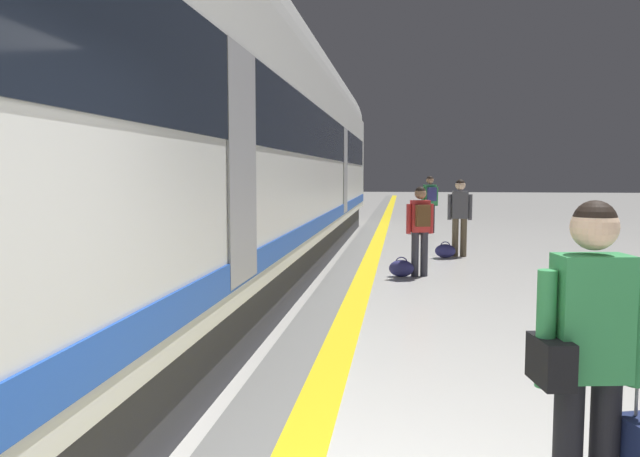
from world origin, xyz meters
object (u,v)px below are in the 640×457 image
Objects in this scene: passenger_near at (420,223)px; duffel_bag_mid at (419,229)px; traveller_foreground at (587,350)px; duffel_bag_near at (401,268)px; passenger_far at (460,212)px; high_speed_train at (222,131)px; duffel_bag_far at (445,251)px; passenger_mid at (430,199)px.

duffel_bag_mid is (0.19, 8.02, -0.80)m from passenger_near.
traveller_foreground is 8.10m from duffel_bag_near.
passenger_far is (1.26, 2.90, 0.84)m from duffel_bag_near.
traveller_foreground is 3.89× the size of duffel_bag_near.
high_speed_train is at bearing -109.17° from duffel_bag_mid.
passenger_near is 2.74m from duffel_bag_far.
passenger_mid is 5.77m from duffel_bag_far.
high_speed_train is 64.61× the size of duffel_bag_mid.
traveller_foreground reaches higher than duffel_bag_near.
passenger_far is at bearing -85.59° from passenger_mid.
high_speed_train reaches higher than duffel_bag_near.
traveller_foreground is 8.12m from passenger_near.
passenger_near is at bearing -91.36° from duffel_bag_mid.
passenger_near is 0.91× the size of passenger_mid.
duffel_bag_near is 8.43m from passenger_mid.
high_speed_train is 7.66m from traveller_foreground.
duffel_bag_far is (0.94, 2.64, 0.00)m from duffel_bag_near.
high_speed_train reaches higher than passenger_mid.
duffel_bag_mid is at bearing -144.44° from passenger_mid.
passenger_mid reaches higher than duffel_bag_far.
duffel_bag_near is at bearing -109.66° from duffel_bag_far.
duffel_bag_near and duffel_bag_far have the same top height.
traveller_foreground is (3.71, -6.53, -1.51)m from high_speed_train.
duffel_bag_mid is (-0.33, -0.23, -0.89)m from passenger_mid.
high_speed_train reaches higher than traveller_foreground.
duffel_bag_far is (-0.32, -0.27, -0.84)m from passenger_far.
high_speed_train is 64.61× the size of duffel_bag_far.
duffel_bag_far is at bearing 47.60° from high_speed_train.
high_speed_train is 16.68× the size of passenger_far.
passenger_mid is (-0.05, 16.35, 0.05)m from traveller_foreground.
traveller_foreground reaches higher than duffel_bag_mid.
duffel_bag_near is (2.82, 1.48, -2.35)m from high_speed_train.
traveller_foreground is 16.14m from duffel_bag_mid.
duffel_bag_near is at bearing -113.49° from passenger_far.
passenger_near reaches higher than duffel_bag_far.
passenger_far is at bearing 47.06° from high_speed_train.
passenger_mid is (0.84, 8.34, 0.89)m from duffel_bag_near.
traveller_foreground is 3.89× the size of duffel_bag_far.
duffel_bag_far is (0.62, 2.55, -0.80)m from passenger_near.
duffel_bag_far is at bearing 70.34° from duffel_bag_near.
passenger_near is at bearing -103.61° from duffel_bag_far.
passenger_far reaches higher than duffel_bag_mid.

